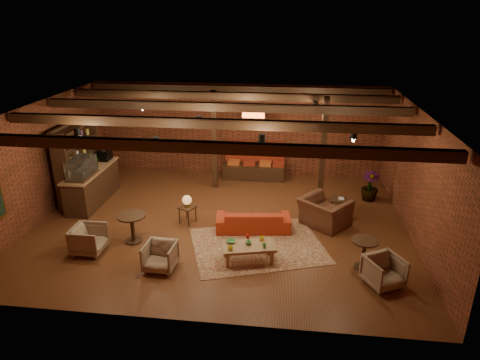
# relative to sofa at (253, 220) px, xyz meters

# --- Properties ---
(floor) EXTENTS (10.00, 10.00, 0.00)m
(floor) POSITION_rel_sofa_xyz_m (-0.93, 0.22, -0.29)
(floor) COLOR #3E1B0F
(floor) RESTS_ON ground
(ceiling) EXTENTS (10.00, 8.00, 0.02)m
(ceiling) POSITION_rel_sofa_xyz_m (-0.93, 0.22, 2.91)
(ceiling) COLOR black
(ceiling) RESTS_ON wall_back
(wall_back) EXTENTS (10.00, 0.02, 3.20)m
(wall_back) POSITION_rel_sofa_xyz_m (-0.93, 4.22, 1.31)
(wall_back) COLOR brown
(wall_back) RESTS_ON ground
(wall_front) EXTENTS (10.00, 0.02, 3.20)m
(wall_front) POSITION_rel_sofa_xyz_m (-0.93, -3.78, 1.31)
(wall_front) COLOR brown
(wall_front) RESTS_ON ground
(wall_left) EXTENTS (0.02, 8.00, 3.20)m
(wall_left) POSITION_rel_sofa_xyz_m (-5.93, 0.22, 1.31)
(wall_left) COLOR brown
(wall_left) RESTS_ON ground
(wall_right) EXTENTS (0.02, 8.00, 3.20)m
(wall_right) POSITION_rel_sofa_xyz_m (4.07, 0.22, 1.31)
(wall_right) COLOR brown
(wall_right) RESTS_ON ground
(ceiling_beams) EXTENTS (9.80, 6.40, 0.22)m
(ceiling_beams) POSITION_rel_sofa_xyz_m (-0.93, 0.22, 2.79)
(ceiling_beams) COLOR black
(ceiling_beams) RESTS_ON ceiling
(ceiling_pipe) EXTENTS (9.60, 0.12, 0.12)m
(ceiling_pipe) POSITION_rel_sofa_xyz_m (-0.93, 1.82, 2.56)
(ceiling_pipe) COLOR black
(ceiling_pipe) RESTS_ON ceiling
(post_left) EXTENTS (0.16, 0.16, 3.20)m
(post_left) POSITION_rel_sofa_xyz_m (-1.53, 2.82, 1.31)
(post_left) COLOR black
(post_left) RESTS_ON ground
(post_right) EXTENTS (0.16, 0.16, 3.20)m
(post_right) POSITION_rel_sofa_xyz_m (1.87, 2.22, 1.31)
(post_right) COLOR black
(post_right) RESTS_ON ground
(service_counter) EXTENTS (0.80, 2.50, 1.60)m
(service_counter) POSITION_rel_sofa_xyz_m (-5.03, 1.22, 0.51)
(service_counter) COLOR black
(service_counter) RESTS_ON ground
(plant_counter) EXTENTS (0.35, 0.39, 0.30)m
(plant_counter) POSITION_rel_sofa_xyz_m (-4.93, 1.42, 0.93)
(plant_counter) COLOR #337F33
(plant_counter) RESTS_ON service_counter
(shelving_hutch) EXTENTS (0.52, 2.00, 2.40)m
(shelving_hutch) POSITION_rel_sofa_xyz_m (-5.43, 1.32, 0.91)
(shelving_hutch) COLOR black
(shelving_hutch) RESTS_ON ground
(banquette) EXTENTS (2.10, 0.70, 1.00)m
(banquette) POSITION_rel_sofa_xyz_m (-0.33, 3.77, 0.21)
(banquette) COLOR maroon
(banquette) RESTS_ON ground
(service_sign) EXTENTS (0.86, 0.06, 0.30)m
(service_sign) POSITION_rel_sofa_xyz_m (-0.33, 3.32, 2.06)
(service_sign) COLOR #FB5519
(service_sign) RESTS_ON ceiling
(ceiling_spotlights) EXTENTS (6.40, 4.40, 0.28)m
(ceiling_spotlights) POSITION_rel_sofa_xyz_m (-0.93, 0.22, 2.57)
(ceiling_spotlights) COLOR black
(ceiling_spotlights) RESTS_ON ceiling
(rug) EXTENTS (3.77, 3.31, 0.01)m
(rug) POSITION_rel_sofa_xyz_m (0.19, -0.84, -0.28)
(rug) COLOR maroon
(rug) RESTS_ON floor
(sofa) EXTENTS (2.04, 1.00, 0.57)m
(sofa) POSITION_rel_sofa_xyz_m (0.00, 0.00, 0.00)
(sofa) COLOR #A92F17
(sofa) RESTS_ON floor
(coffee_table) EXTENTS (1.34, 0.89, 0.67)m
(coffee_table) POSITION_rel_sofa_xyz_m (0.02, -1.57, 0.09)
(coffee_table) COLOR brown
(coffee_table) RESTS_ON floor
(side_table_lamp) EXTENTS (0.52, 0.52, 0.82)m
(side_table_lamp) POSITION_rel_sofa_xyz_m (-1.83, 0.17, 0.34)
(side_table_lamp) COLOR black
(side_table_lamp) RESTS_ON floor
(round_table_left) EXTENTS (0.72, 0.72, 0.75)m
(round_table_left) POSITION_rel_sofa_xyz_m (-2.96, -1.01, 0.22)
(round_table_left) COLOR black
(round_table_left) RESTS_ON floor
(armchair_a) EXTENTS (0.68, 0.73, 0.75)m
(armchair_a) POSITION_rel_sofa_xyz_m (-3.84, -1.62, 0.09)
(armchair_a) COLOR #B6A68D
(armchair_a) RESTS_ON floor
(armchair_b) EXTENTS (0.72, 0.68, 0.70)m
(armchair_b) POSITION_rel_sofa_xyz_m (-1.91, -2.12, 0.06)
(armchair_b) COLOR #B6A68D
(armchair_b) RESTS_ON floor
(armchair_right) EXTENTS (1.42, 1.37, 1.05)m
(armchair_right) POSITION_rel_sofa_xyz_m (1.89, 0.47, 0.24)
(armchair_right) COLOR brown
(armchair_right) RESTS_ON floor
(side_table_book) EXTENTS (0.45, 0.45, 0.50)m
(side_table_book) POSITION_rel_sofa_xyz_m (2.33, 1.22, 0.16)
(side_table_book) COLOR black
(side_table_book) RESTS_ON floor
(round_table_right) EXTENTS (0.61, 0.61, 0.72)m
(round_table_right) POSITION_rel_sofa_xyz_m (2.64, -1.52, 0.19)
(round_table_right) COLOR black
(round_table_right) RESTS_ON floor
(armchair_far) EXTENTS (0.95, 0.93, 0.74)m
(armchair_far) POSITION_rel_sofa_xyz_m (2.98, -2.15, 0.08)
(armchair_far) COLOR #B6A68D
(armchair_far) RESTS_ON floor
(plant_tall) EXTENTS (1.77, 1.77, 2.76)m
(plant_tall) POSITION_rel_sofa_xyz_m (3.38, 2.35, 1.09)
(plant_tall) COLOR #4C7F4C
(plant_tall) RESTS_ON floor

